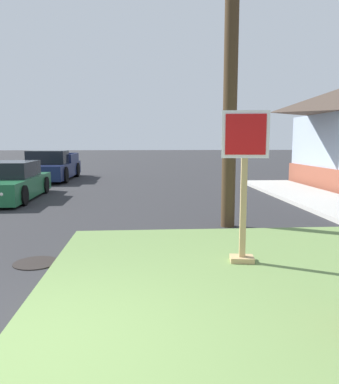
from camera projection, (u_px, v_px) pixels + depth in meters
The scene contains 6 objects.
ground_plane at pixel (26, 360), 3.37m from camera, with size 160.00×160.00×0.00m, color #2B2B2D.
grass_corner_patch at pixel (252, 275), 5.38m from camera, with size 5.85×5.47×0.08m, color #668447.
stop_sign at pixel (244, 191), 5.72m from camera, with size 0.69×0.33×2.30m.
manhole_cover at pixel (36, 263), 6.03m from camera, with size 0.70×0.70×0.02m, color black.
parked_sedan_green at pixel (9, 183), 12.71m from camera, with size 1.98×4.54×1.25m.
pickup_truck_navy at pixel (51, 168), 18.94m from camera, with size 2.14×5.30×1.48m.
Camera 1 is at (1.06, -3.22, 1.94)m, focal length 35.41 mm.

